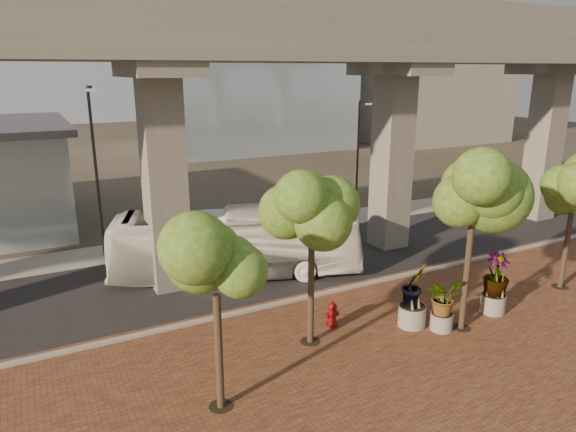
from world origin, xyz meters
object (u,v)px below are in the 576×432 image
fire_hydrant (332,314)px  planter_front (443,299)px  transit_bus (237,244)px  parked_car (535,189)px

fire_hydrant → planter_front: (3.43, -2.07, 0.73)m
transit_bus → fire_hydrant: 6.45m
transit_bus → parked_car: 25.51m
transit_bus → parked_car: transit_bus is taller
planter_front → parked_car: bearing=30.3°
parked_car → fire_hydrant: parked_car is taller
parked_car → planter_front: 23.76m
parked_car → planter_front: size_ratio=2.31×
fire_hydrant → parked_car: bearing=22.5°
parked_car → fire_hydrant: size_ratio=4.61×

